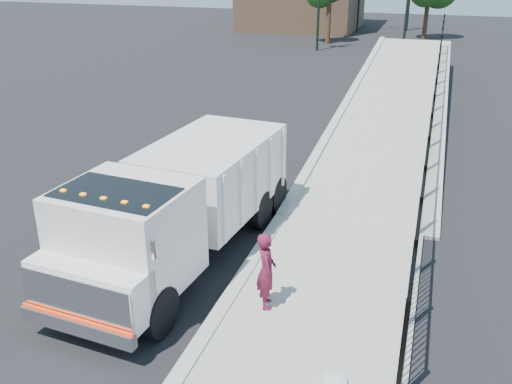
% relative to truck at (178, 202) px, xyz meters
% --- Properties ---
extents(ground, '(120.00, 120.00, 0.00)m').
position_rel_truck_xyz_m(ground, '(1.69, -1.18, -1.47)').
color(ground, black).
rests_on(ground, ground).
extents(sidewalk, '(3.55, 12.00, 0.12)m').
position_rel_truck_xyz_m(sidewalk, '(3.62, -3.18, -1.41)').
color(sidewalk, '#9E998E').
rests_on(sidewalk, ground).
extents(curb, '(0.30, 12.00, 0.16)m').
position_rel_truck_xyz_m(curb, '(1.69, -3.18, -1.39)').
color(curb, '#ADAAA3').
rests_on(curb, ground).
extents(ramp, '(3.95, 24.06, 3.19)m').
position_rel_truck_xyz_m(ramp, '(3.82, 14.82, -1.47)').
color(ramp, '#9E998E').
rests_on(ramp, ground).
extents(iron_fence, '(0.10, 28.00, 1.80)m').
position_rel_truck_xyz_m(iron_fence, '(5.24, 10.82, -0.57)').
color(iron_fence, black).
rests_on(iron_fence, ground).
extents(truck, '(3.12, 7.83, 2.62)m').
position_rel_truck_xyz_m(truck, '(0.00, 0.00, 0.00)').
color(truck, black).
rests_on(truck, ground).
extents(worker, '(0.58, 0.69, 1.61)m').
position_rel_truck_xyz_m(worker, '(2.50, -1.35, -0.55)').
color(worker, maroon).
rests_on(worker, sidewalk).
extents(debris, '(0.42, 0.42, 0.10)m').
position_rel_truck_xyz_m(debris, '(4.24, -3.14, -1.30)').
color(debris, silver).
rests_on(debris, sidewalk).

